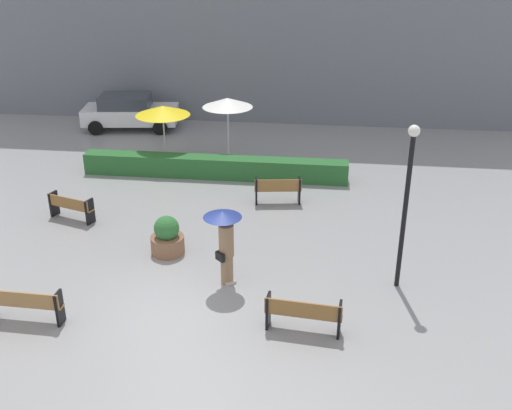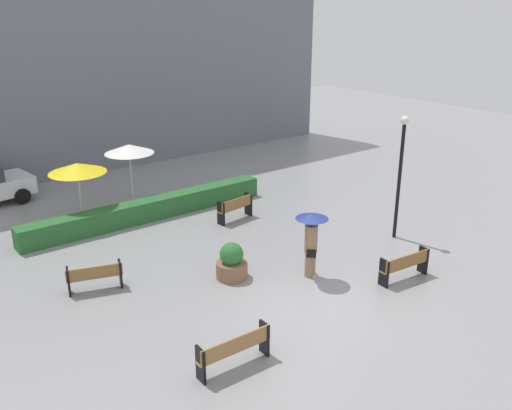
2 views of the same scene
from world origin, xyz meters
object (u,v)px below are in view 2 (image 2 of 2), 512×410
object	(u,v)px
planter_pot	(232,263)
patio_umbrella_yellow	(77,168)
patio_umbrella_white	(129,149)
bench_near_right	(405,265)
bench_far_left	(95,276)
pedestrian_with_umbrella	(311,236)
bench_near_left	(235,349)
bench_back_row	(236,207)
lamp_post	(401,166)

from	to	relation	value
planter_pot	patio_umbrella_yellow	bearing A→B (deg)	105.16
planter_pot	patio_umbrella_white	size ratio (longest dim) A/B	0.45
patio_umbrella_yellow	patio_umbrella_white	world-z (taller)	patio_umbrella_white
patio_umbrella_white	bench_near_right	bearing A→B (deg)	-72.27
bench_far_left	patio_umbrella_white	distance (m)	7.38
pedestrian_with_umbrella	patio_umbrella_white	xyz separation A→B (m)	(-1.40, 8.99, 0.99)
bench_near_left	patio_umbrella_white	size ratio (longest dim) A/B	0.73
bench_back_row	patio_umbrella_yellow	size ratio (longest dim) A/B	0.68
planter_pot	patio_umbrella_yellow	world-z (taller)	patio_umbrella_yellow
bench_far_left	patio_umbrella_white	xyz separation A→B (m)	(4.00, 5.92, 1.84)
bench_near_left	patio_umbrella_yellow	world-z (taller)	patio_umbrella_yellow
bench_near_right	lamp_post	size ratio (longest dim) A/B	0.41
patio_umbrella_yellow	pedestrian_with_umbrella	bearing A→B (deg)	-65.64
bench_near_left	planter_pot	bearing A→B (deg)	55.72
bench_far_left	patio_umbrella_yellow	bearing A→B (deg)	72.54
bench_far_left	lamp_post	xyz separation A→B (m)	(9.75, -2.67, 2.11)
bench_near_left	bench_far_left	xyz separation A→B (m)	(-1.08, 5.28, -0.03)
planter_pot	lamp_post	distance (m)	6.65
pedestrian_with_umbrella	lamp_post	size ratio (longest dim) A/B	0.48
bench_far_left	bench_near_left	bearing A→B (deg)	-78.45
bench_near_left	pedestrian_with_umbrella	xyz separation A→B (m)	(4.32, 2.21, 0.82)
bench_near_left	bench_near_right	xyz separation A→B (m)	(6.39, 0.37, -0.00)
bench_far_left	patio_umbrella_white	world-z (taller)	patio_umbrella_white
bench_far_left	bench_back_row	world-z (taller)	bench_back_row
bench_back_row	lamp_post	world-z (taller)	lamp_post
bench_near_left	lamp_post	xyz separation A→B (m)	(8.67, 2.61, 2.08)
bench_near_left	patio_umbrella_yellow	xyz separation A→B (m)	(0.56, 10.51, 1.61)
bench_back_row	patio_umbrella_white	bearing A→B (deg)	120.24
planter_pot	lamp_post	bearing A→B (deg)	-8.90
bench_near_right	planter_pot	distance (m)	5.08
pedestrian_with_umbrella	patio_umbrella_yellow	world-z (taller)	patio_umbrella_yellow
bench_far_left	planter_pot	xyz separation A→B (m)	(3.52, -1.70, 0.01)
bench_back_row	patio_umbrella_yellow	bearing A→B (deg)	145.15
bench_far_left	bench_near_right	xyz separation A→B (m)	(7.46, -4.91, 0.03)
bench_back_row	planter_pot	xyz separation A→B (m)	(-2.77, -3.69, -0.05)
lamp_post	planter_pot	bearing A→B (deg)	171.10
bench_near_right	bench_back_row	bearing A→B (deg)	99.64
bench_back_row	patio_umbrella_white	xyz separation A→B (m)	(-2.29, 3.93, 1.78)
bench_far_left	bench_near_right	world-z (taller)	bench_near_right
lamp_post	patio_umbrella_white	size ratio (longest dim) A/B	1.71
bench_near_right	patio_umbrella_yellow	distance (m)	11.80
patio_umbrella_white	bench_far_left	bearing A→B (deg)	-124.07
pedestrian_with_umbrella	lamp_post	world-z (taller)	lamp_post
bench_near_left	bench_back_row	bearing A→B (deg)	54.34
lamp_post	patio_umbrella_white	world-z (taller)	lamp_post
pedestrian_with_umbrella	bench_back_row	bearing A→B (deg)	79.97
lamp_post	patio_umbrella_yellow	size ratio (longest dim) A/B	1.85
lamp_post	patio_umbrella_white	bearing A→B (deg)	123.79
bench_back_row	pedestrian_with_umbrella	world-z (taller)	pedestrian_with_umbrella
bench_back_row	bench_near_right	bearing A→B (deg)	-80.36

